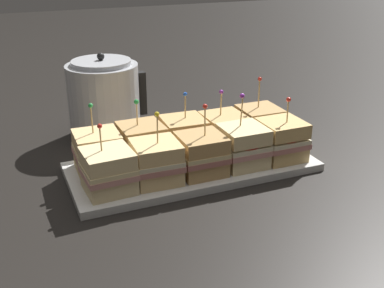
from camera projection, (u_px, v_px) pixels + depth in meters
ground_plane at (192, 170)px, 1.15m from camera, size 6.00×6.00×0.00m
serving_platter at (192, 167)px, 1.15m from camera, size 0.58×0.25×0.02m
sandwich_front_far_left at (108, 171)px, 1.01m from camera, size 0.11×0.11×0.15m
sandwich_front_left at (156, 162)px, 1.05m from camera, size 0.11×0.11×0.16m
sandwich_front_center at (201, 154)px, 1.08m from camera, size 0.11×0.11×0.16m
sandwich_front_right at (243, 146)px, 1.12m from camera, size 0.10×0.10×0.17m
sandwich_front_far_right at (281, 140)px, 1.16m from camera, size 0.10×0.10×0.16m
sandwich_back_far_left at (98, 152)px, 1.10m from camera, size 0.11×0.11×0.16m
sandwich_back_left at (142, 144)px, 1.13m from camera, size 0.11×0.11×0.16m
sandwich_back_center at (184, 137)px, 1.17m from camera, size 0.11×0.11×0.16m
sandwich_back_right at (223, 131)px, 1.21m from camera, size 0.11×0.11×0.16m
sandwich_back_far_right at (259, 125)px, 1.25m from camera, size 0.11×0.11×0.17m
kettle_steel at (104, 100)px, 1.32m from camera, size 0.22×0.19×0.24m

